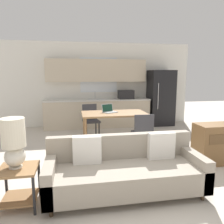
# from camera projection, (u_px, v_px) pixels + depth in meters

# --- Properties ---
(ground_plane) EXTENTS (20.00, 20.00, 0.00)m
(ground_plane) POSITION_uv_depth(u_px,v_px,m) (133.00, 199.00, 2.96)
(ground_plane) COLOR beige
(wall_back) EXTENTS (6.40, 0.07, 2.70)m
(wall_back) POSITION_uv_depth(u_px,v_px,m) (96.00, 84.00, 7.22)
(wall_back) COLOR silver
(wall_back) RESTS_ON ground_plane
(kitchen_counter) EXTENTS (3.36, 0.65, 2.15)m
(kitchen_counter) POSITION_uv_depth(u_px,v_px,m) (98.00, 101.00, 7.02)
(kitchen_counter) COLOR beige
(kitchen_counter) RESTS_ON ground_plane
(refrigerator) EXTENTS (0.78, 0.72, 1.82)m
(refrigerator) POSITION_uv_depth(u_px,v_px,m) (161.00, 98.00, 7.28)
(refrigerator) COLOR black
(refrigerator) RESTS_ON ground_plane
(dining_table) EXTENTS (1.51, 0.86, 0.78)m
(dining_table) POSITION_uv_depth(u_px,v_px,m) (114.00, 116.00, 5.18)
(dining_table) COLOR olive
(dining_table) RESTS_ON ground_plane
(couch) EXTENTS (2.18, 0.80, 0.82)m
(couch) POSITION_uv_depth(u_px,v_px,m) (124.00, 170.00, 3.11)
(couch) COLOR #3D2D1E
(couch) RESTS_ON ground_plane
(side_table) EXTENTS (0.47, 0.47, 0.52)m
(side_table) POSITION_uv_depth(u_px,v_px,m) (19.00, 181.00, 2.74)
(side_table) COLOR olive
(side_table) RESTS_ON ground_plane
(table_lamp) EXTENTS (0.28, 0.28, 0.63)m
(table_lamp) POSITION_uv_depth(u_px,v_px,m) (14.00, 141.00, 2.68)
(table_lamp) COLOR silver
(table_lamp) RESTS_ON side_table
(credenza) EXTENTS (0.91, 0.45, 0.75)m
(credenza) POSITION_uv_depth(u_px,v_px,m) (219.00, 143.00, 4.16)
(credenza) COLOR brown
(credenza) RESTS_ON ground_plane
(dining_chair_near_right) EXTENTS (0.46, 0.46, 0.87)m
(dining_chair_near_right) POSITION_uv_depth(u_px,v_px,m) (143.00, 132.00, 4.58)
(dining_chair_near_right) COLOR #38383D
(dining_chair_near_right) RESTS_ON ground_plane
(dining_chair_far_left) EXTENTS (0.48, 0.48, 0.87)m
(dining_chair_far_left) POSITION_uv_depth(u_px,v_px,m) (91.00, 119.00, 5.93)
(dining_chair_far_left) COLOR #38383D
(dining_chair_far_left) RESTS_ON ground_plane
(laptop) EXTENTS (0.40, 0.37, 0.20)m
(laptop) POSITION_uv_depth(u_px,v_px,m) (109.00, 110.00, 5.22)
(laptop) COLOR #B7BABC
(laptop) RESTS_ON dining_table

